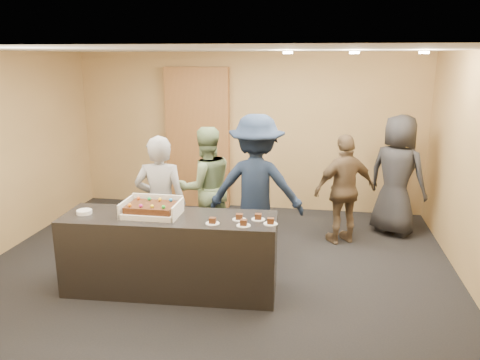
{
  "coord_description": "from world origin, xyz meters",
  "views": [
    {
      "loc": [
        1.22,
        -5.47,
        2.62
      ],
      "look_at": [
        0.29,
        0.0,
        1.15
      ],
      "focal_mm": 35.0,
      "sensor_mm": 36.0,
      "label": 1
    }
  ],
  "objects_px": {
    "cake_box": "(153,211)",
    "plate_stack": "(84,212)",
    "serving_counter": "(170,254)",
    "person_brown_extra": "(345,190)",
    "sheet_cake": "(152,207)",
    "person_navy_man": "(256,188)",
    "person_server_grey": "(161,205)",
    "person_sage_man": "(206,187)",
    "person_dark_suit": "(397,175)",
    "storage_cabinet": "(198,139)"
  },
  "relations": [
    {
      "from": "cake_box",
      "to": "plate_stack",
      "type": "distance_m",
      "value": 0.78
    },
    {
      "from": "serving_counter",
      "to": "person_brown_extra",
      "type": "xyz_separation_m",
      "value": [
        2.01,
        1.82,
        0.34
      ]
    },
    {
      "from": "cake_box",
      "to": "person_brown_extra",
      "type": "height_order",
      "value": "person_brown_extra"
    },
    {
      "from": "sheet_cake",
      "to": "plate_stack",
      "type": "height_order",
      "value": "sheet_cake"
    },
    {
      "from": "plate_stack",
      "to": "person_brown_extra",
      "type": "bearing_deg",
      "value": 32.49
    },
    {
      "from": "person_navy_man",
      "to": "person_brown_extra",
      "type": "bearing_deg",
      "value": -149.22
    },
    {
      "from": "person_server_grey",
      "to": "plate_stack",
      "type": "bearing_deg",
      "value": 31.87
    },
    {
      "from": "cake_box",
      "to": "person_sage_man",
      "type": "relative_size",
      "value": 0.37
    },
    {
      "from": "person_server_grey",
      "to": "person_dark_suit",
      "type": "xyz_separation_m",
      "value": [
        3.06,
        1.82,
        0.05
      ]
    },
    {
      "from": "person_navy_man",
      "to": "person_dark_suit",
      "type": "bearing_deg",
      "value": -148.65
    },
    {
      "from": "cake_box",
      "to": "person_server_grey",
      "type": "height_order",
      "value": "person_server_grey"
    },
    {
      "from": "cake_box",
      "to": "person_navy_man",
      "type": "bearing_deg",
      "value": 46.28
    },
    {
      "from": "plate_stack",
      "to": "person_server_grey",
      "type": "height_order",
      "value": "person_server_grey"
    },
    {
      "from": "sheet_cake",
      "to": "person_brown_extra",
      "type": "height_order",
      "value": "person_brown_extra"
    },
    {
      "from": "person_server_grey",
      "to": "person_brown_extra",
      "type": "height_order",
      "value": "person_server_grey"
    },
    {
      "from": "serving_counter",
      "to": "person_sage_man",
      "type": "relative_size",
      "value": 1.41
    },
    {
      "from": "cake_box",
      "to": "sheet_cake",
      "type": "xyz_separation_m",
      "value": [
        -0.0,
        -0.02,
        0.05
      ]
    },
    {
      "from": "plate_stack",
      "to": "person_navy_man",
      "type": "distance_m",
      "value": 2.15
    },
    {
      "from": "serving_counter",
      "to": "sheet_cake",
      "type": "height_order",
      "value": "sheet_cake"
    },
    {
      "from": "serving_counter",
      "to": "person_dark_suit",
      "type": "height_order",
      "value": "person_dark_suit"
    },
    {
      "from": "sheet_cake",
      "to": "storage_cabinet",
      "type": "bearing_deg",
      "value": 95.21
    },
    {
      "from": "plate_stack",
      "to": "person_navy_man",
      "type": "relative_size",
      "value": 0.09
    },
    {
      "from": "plate_stack",
      "to": "person_server_grey",
      "type": "relative_size",
      "value": 0.1
    },
    {
      "from": "person_sage_man",
      "to": "person_navy_man",
      "type": "bearing_deg",
      "value": 127.21
    },
    {
      "from": "storage_cabinet",
      "to": "person_navy_man",
      "type": "distance_m",
      "value": 2.46
    },
    {
      "from": "serving_counter",
      "to": "cake_box",
      "type": "relative_size",
      "value": 3.83
    },
    {
      "from": "person_sage_man",
      "to": "person_dark_suit",
      "type": "bearing_deg",
      "value": 167.62
    },
    {
      "from": "person_sage_man",
      "to": "person_server_grey",
      "type": "bearing_deg",
      "value": 36.92
    },
    {
      "from": "cake_box",
      "to": "person_navy_man",
      "type": "height_order",
      "value": "person_navy_man"
    },
    {
      "from": "person_server_grey",
      "to": "person_dark_suit",
      "type": "distance_m",
      "value": 3.56
    },
    {
      "from": "person_server_grey",
      "to": "person_navy_man",
      "type": "bearing_deg",
      "value": -159.7
    },
    {
      "from": "person_navy_man",
      "to": "person_brown_extra",
      "type": "distance_m",
      "value": 1.39
    },
    {
      "from": "sheet_cake",
      "to": "person_brown_extra",
      "type": "xyz_separation_m",
      "value": [
        2.2,
        1.82,
        -0.2
      ]
    },
    {
      "from": "sheet_cake",
      "to": "person_server_grey",
      "type": "distance_m",
      "value": 0.53
    },
    {
      "from": "storage_cabinet",
      "to": "person_brown_extra",
      "type": "relative_size",
      "value": 1.55
    },
    {
      "from": "plate_stack",
      "to": "person_brown_extra",
      "type": "height_order",
      "value": "person_brown_extra"
    },
    {
      "from": "storage_cabinet",
      "to": "sheet_cake",
      "type": "distance_m",
      "value": 3.18
    },
    {
      "from": "plate_stack",
      "to": "person_sage_man",
      "type": "bearing_deg",
      "value": 54.37
    },
    {
      "from": "person_brown_extra",
      "to": "person_dark_suit",
      "type": "height_order",
      "value": "person_dark_suit"
    },
    {
      "from": "serving_counter",
      "to": "person_dark_suit",
      "type": "xyz_separation_m",
      "value": [
        2.79,
        2.33,
        0.46
      ]
    },
    {
      "from": "cake_box",
      "to": "person_dark_suit",
      "type": "xyz_separation_m",
      "value": [
        2.98,
        2.3,
        -0.04
      ]
    },
    {
      "from": "person_dark_suit",
      "to": "storage_cabinet",
      "type": "bearing_deg",
      "value": 20.19
    },
    {
      "from": "storage_cabinet",
      "to": "person_dark_suit",
      "type": "height_order",
      "value": "storage_cabinet"
    },
    {
      "from": "person_brown_extra",
      "to": "serving_counter",
      "type": "bearing_deg",
      "value": 14.88
    },
    {
      "from": "serving_counter",
      "to": "plate_stack",
      "type": "distance_m",
      "value": 1.08
    },
    {
      "from": "cake_box",
      "to": "serving_counter",
      "type": "bearing_deg",
      "value": -6.68
    },
    {
      "from": "cake_box",
      "to": "person_sage_man",
      "type": "xyz_separation_m",
      "value": [
        0.28,
        1.37,
        -0.09
      ]
    },
    {
      "from": "sheet_cake",
      "to": "person_brown_extra",
      "type": "distance_m",
      "value": 2.86
    },
    {
      "from": "plate_stack",
      "to": "person_navy_man",
      "type": "xyz_separation_m",
      "value": [
        1.8,
        1.18,
        0.04
      ]
    },
    {
      "from": "plate_stack",
      "to": "person_brown_extra",
      "type": "distance_m",
      "value": 3.53
    }
  ]
}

